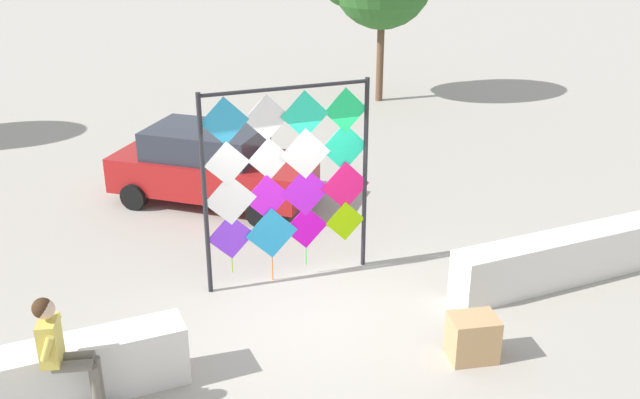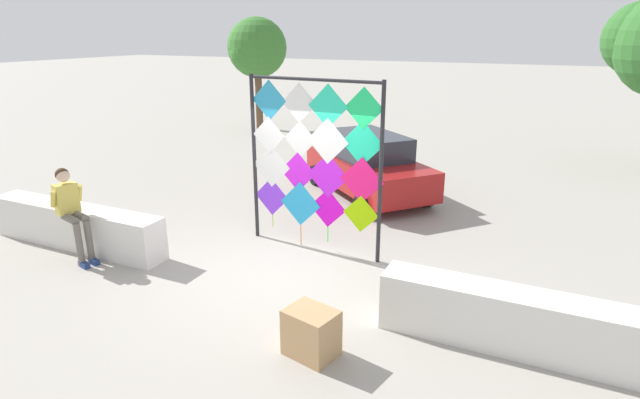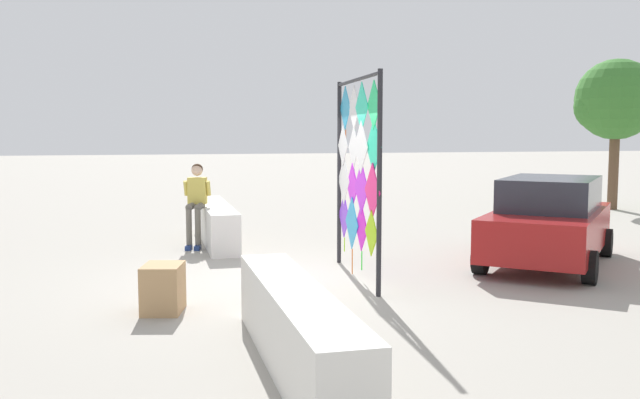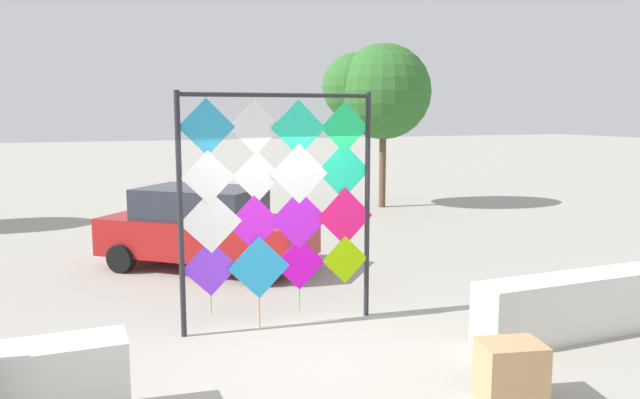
{
  "view_description": "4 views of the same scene",
  "coord_description": "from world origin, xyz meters",
  "px_view_note": "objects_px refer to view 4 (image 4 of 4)",
  "views": [
    {
      "loc": [
        -3.54,
        -8.28,
        5.6
      ],
      "look_at": [
        0.2,
        0.34,
        1.65
      ],
      "focal_mm": 41.36,
      "sensor_mm": 36.0,
      "label": 1
    },
    {
      "loc": [
        3.84,
        -6.55,
        3.8
      ],
      "look_at": [
        0.56,
        0.46,
        1.24
      ],
      "focal_mm": 28.75,
      "sensor_mm": 36.0,
      "label": 2
    },
    {
      "loc": [
        10.15,
        -1.85,
        2.25
      ],
      "look_at": [
        -0.13,
        0.71,
        1.21
      ],
      "focal_mm": 38.87,
      "sensor_mm": 36.0,
      "label": 3
    },
    {
      "loc": [
        -2.42,
        -6.28,
        2.8
      ],
      "look_at": [
        0.44,
        0.73,
        1.74
      ],
      "focal_mm": 34.65,
      "sensor_mm": 36.0,
      "label": 4
    }
  ],
  "objects_px": {
    "kite_display_rack": "(279,195)",
    "tree_palm_like": "(379,89)",
    "cardboard_box_large": "(510,372)",
    "parked_car": "(206,227)"
  },
  "relations": [
    {
      "from": "kite_display_rack",
      "to": "tree_palm_like",
      "type": "xyz_separation_m",
      "value": [
        6.09,
        8.92,
        1.76
      ]
    },
    {
      "from": "tree_palm_like",
      "to": "cardboard_box_large",
      "type": "bearing_deg",
      "value": -111.66
    },
    {
      "from": "kite_display_rack",
      "to": "cardboard_box_large",
      "type": "xyz_separation_m",
      "value": [
        1.38,
        -2.95,
        -1.45
      ]
    },
    {
      "from": "parked_car",
      "to": "cardboard_box_large",
      "type": "distance_m",
      "value": 6.63
    },
    {
      "from": "kite_display_rack",
      "to": "parked_car",
      "type": "bearing_deg",
      "value": 94.07
    },
    {
      "from": "parked_car",
      "to": "cardboard_box_large",
      "type": "bearing_deg",
      "value": -75.78
    },
    {
      "from": "kite_display_rack",
      "to": "cardboard_box_large",
      "type": "relative_size",
      "value": 5.15
    },
    {
      "from": "parked_car",
      "to": "tree_palm_like",
      "type": "bearing_deg",
      "value": 40.67
    },
    {
      "from": "cardboard_box_large",
      "to": "tree_palm_like",
      "type": "height_order",
      "value": "tree_palm_like"
    },
    {
      "from": "parked_car",
      "to": "kite_display_rack",
      "type": "bearing_deg",
      "value": -85.93
    }
  ]
}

